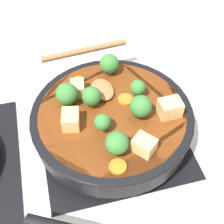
{
  "coord_description": "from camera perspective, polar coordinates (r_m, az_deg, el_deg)",
  "views": [
    {
      "loc": [
        -0.4,
        0.1,
        0.56
      ],
      "look_at": [
        0.0,
        0.0,
        0.08
      ],
      "focal_mm": 50.0,
      "sensor_mm": 36.0,
      "label": 1
    }
  ],
  "objects": [
    {
      "name": "tofu_cube_center_large",
      "position": [
        0.67,
        -6.32,
        4.3
      ],
      "size": [
        0.04,
        0.03,
        0.03
      ],
      "primitive_type": "cube",
      "rotation": [
        0.0,
        0.0,
        2.99
      ],
      "color": "#DBB770",
      "rests_on": "skillet_pan"
    },
    {
      "name": "broccoli_floret_center_top",
      "position": [
        0.7,
        -0.48,
        8.84
      ],
      "size": [
        0.04,
        0.04,
        0.05
      ],
      "color": "#709956",
      "rests_on": "skillet_pan"
    },
    {
      "name": "broccoli_floret_west_rim",
      "position": [
        0.61,
        5.29,
        1.02
      ],
      "size": [
        0.04,
        0.04,
        0.05
      ],
      "color": "#709956",
      "rests_on": "skillet_pan"
    },
    {
      "name": "broccoli_floret_south_cluster",
      "position": [
        0.66,
        4.75,
        4.42
      ],
      "size": [
        0.03,
        0.03,
        0.04
      ],
      "color": "#709956",
      "rests_on": "skillet_pan"
    },
    {
      "name": "carrot_slice_edge_slice",
      "position": [
        0.56,
        1.06,
        -9.95
      ],
      "size": [
        0.03,
        0.03,
        0.01
      ],
      "primitive_type": "cylinder",
      "color": "orange",
      "rests_on": "skillet_pan"
    },
    {
      "name": "broccoli_floret_mid_floret",
      "position": [
        0.59,
        -1.73,
        -1.9
      ],
      "size": [
        0.03,
        0.03,
        0.04
      ],
      "color": "#709956",
      "rests_on": "skillet_pan"
    },
    {
      "name": "tofu_cube_east_chunk",
      "position": [
        0.57,
        5.9,
        -6.05
      ],
      "size": [
        0.05,
        0.05,
        0.03
      ],
      "primitive_type": "cube",
      "rotation": [
        0.0,
        0.0,
        3.84
      ],
      "color": "#DBB770",
      "rests_on": "skillet_pan"
    },
    {
      "name": "broccoli_floret_north_edge",
      "position": [
        0.63,
        -3.77,
        2.87
      ],
      "size": [
        0.04,
        0.04,
        0.05
      ],
      "color": "#709956",
      "rests_on": "skillet_pan"
    },
    {
      "name": "front_burner_grate",
      "position": [
        0.69,
        -0.0,
        -3.64
      ],
      "size": [
        0.31,
        0.31,
        0.03
      ],
      "color": "black",
      "rests_on": "ground_plane"
    },
    {
      "name": "broccoli_floret_near_spoon",
      "position": [
        0.56,
        0.94,
        -5.69
      ],
      "size": [
        0.04,
        0.04,
        0.05
      ],
      "color": "#709956",
      "rests_on": "skillet_pan"
    },
    {
      "name": "skillet_pan",
      "position": [
        0.66,
        -0.04,
        -1.46
      ],
      "size": [
        0.44,
        0.36,
        0.05
      ],
      "color": "black",
      "rests_on": "front_burner_grate"
    },
    {
      "name": "wooden_spoon",
      "position": [
        0.73,
        -3.64,
        8.19
      ],
      "size": [
        0.19,
        0.21,
        0.02
      ],
      "color": "olive",
      "rests_on": "skillet_pan"
    },
    {
      "name": "tofu_cube_near_handle",
      "position": [
        0.63,
        10.54,
        0.72
      ],
      "size": [
        0.04,
        0.05,
        0.04
      ],
      "primitive_type": "cube",
      "rotation": [
        0.0,
        0.0,
        1.61
      ],
      "color": "#DBB770",
      "rests_on": "skillet_pan"
    },
    {
      "name": "broccoli_floret_east_rim",
      "position": [
        0.64,
        -8.25,
        3.28
      ],
      "size": [
        0.05,
        0.05,
        0.05
      ],
      "color": "#709956",
      "rests_on": "skillet_pan"
    },
    {
      "name": "tofu_cube_west_chunk",
      "position": [
        0.61,
        -7.56,
        -1.39
      ],
      "size": [
        0.05,
        0.04,
        0.03
      ],
      "primitive_type": "cube",
      "rotation": [
        0.0,
        0.0,
        6.08
      ],
      "color": "#DBB770",
      "rests_on": "skillet_pan"
    },
    {
      "name": "ground_plane",
      "position": [
        0.7,
        -0.0,
        -4.23
      ],
      "size": [
        2.4,
        2.4,
        0.0
      ],
      "primitive_type": "plane",
      "color": "silver"
    },
    {
      "name": "carrot_slice_orange_thin",
      "position": [
        0.66,
        2.49,
        2.31
      ],
      "size": [
        0.03,
        0.03,
        0.01
      ],
      "primitive_type": "cylinder",
      "color": "orange",
      "rests_on": "skillet_pan"
    },
    {
      "name": "carrot_slice_near_center",
      "position": [
        0.7,
        -6.21,
        5.74
      ],
      "size": [
        0.03,
        0.03,
        0.01
      ],
      "primitive_type": "cylinder",
      "color": "orange",
      "rests_on": "skillet_pan"
    }
  ]
}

